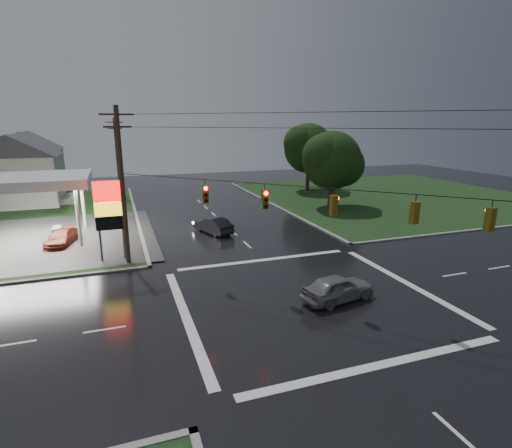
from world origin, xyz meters
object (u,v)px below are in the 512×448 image
object	(u,v)px
house_far	(28,161)
car_north	(213,225)
house_near	(18,169)
car_pump	(62,238)
utility_pole_n	(117,156)
tree_ne_near	(333,161)
car_crossing	(338,288)
tree_ne_far	(309,148)
pylon_sign	(109,207)
utility_pole_nw	(122,185)

from	to	relation	value
house_far	car_north	world-z (taller)	house_far
house_near	car_pump	size ratio (longest dim) A/B	2.56
utility_pole_n	tree_ne_near	bearing A→B (deg)	-34.10
utility_pole_n	house_far	size ratio (longest dim) A/B	0.95
house_far	car_crossing	world-z (taller)	house_far
tree_ne_near	car_north	bearing A→B (deg)	-157.97
tree_ne_far	car_pump	world-z (taller)	tree_ne_far
utility_pole_n	car_crossing	bearing A→B (deg)	-74.13
pylon_sign	car_crossing	xyz separation A→B (m)	(12.04, -11.35, -3.26)
utility_pole_n	pylon_sign	bearing A→B (deg)	-92.08
tree_ne_near	car_crossing	xyz separation A→B (m)	(-12.60, -22.84, -4.81)
utility_pole_nw	car_crossing	distance (m)	15.93
tree_ne_far	car_pump	size ratio (longest dim) A/B	2.27
house_far	car_crossing	xyz separation A→B (m)	(23.50, -48.85, -3.65)
pylon_sign	house_far	world-z (taller)	house_far
utility_pole_nw	car_north	bearing A→B (deg)	38.14
pylon_sign	car_pump	world-z (taller)	pylon_sign
tree_ne_far	car_crossing	world-z (taller)	tree_ne_far
pylon_sign	house_near	xyz separation A→B (m)	(-10.45, 25.50, 0.39)
pylon_sign	utility_pole_nw	bearing A→B (deg)	-45.00
house_near	car_pump	xyz separation A→B (m)	(6.44, -19.91, -3.78)
tree_ne_near	car_north	distance (m)	17.87
house_far	tree_ne_far	world-z (taller)	tree_ne_far
tree_ne_near	car_north	size ratio (longest dim) A/B	2.01
utility_pole_nw	car_north	xyz separation A→B (m)	(7.70, 6.04, -4.99)
car_north	house_far	bearing A→B (deg)	-79.52
pylon_sign	utility_pole_nw	xyz separation A→B (m)	(1.00, -1.00, 1.71)
car_crossing	car_pump	distance (m)	23.34
utility_pole_nw	house_far	world-z (taller)	utility_pole_nw
tree_ne_far	car_crossing	size ratio (longest dim) A/B	2.22
house_near	tree_ne_near	size ratio (longest dim) A/B	1.23
car_crossing	house_near	bearing A→B (deg)	20.72
utility_pole_nw	house_far	bearing A→B (deg)	107.92
house_near	house_far	bearing A→B (deg)	94.76
car_north	tree_ne_far	bearing A→B (deg)	-157.12
car_crossing	car_pump	xyz separation A→B (m)	(-16.06, 16.93, -0.13)
house_near	house_far	xyz separation A→B (m)	(-1.00, 12.00, 0.00)
pylon_sign	tree_ne_near	world-z (taller)	tree_ne_near
utility_pole_nw	house_far	distance (m)	40.48
pylon_sign	house_near	bearing A→B (deg)	112.28
utility_pole_n	car_north	world-z (taller)	utility_pole_n
utility_pole_n	car_crossing	xyz separation A→B (m)	(11.04, -38.85, -4.72)
pylon_sign	utility_pole_n	xyz separation A→B (m)	(1.00, 27.50, 1.46)
house_near	utility_pole_nw	bearing A→B (deg)	-66.63
car_crossing	car_pump	bearing A→B (deg)	32.80
house_near	tree_ne_far	distance (m)	38.19
house_far	car_crossing	bearing A→B (deg)	-64.31
house_far	tree_ne_near	world-z (taller)	tree_ne_near
car_pump	tree_ne_near	bearing A→B (deg)	26.72
pylon_sign	car_north	world-z (taller)	pylon_sign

